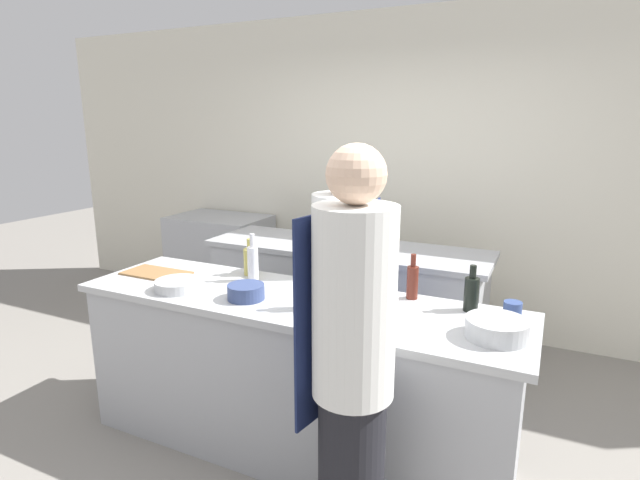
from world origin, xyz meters
The scene contains 18 objects.
ground_plane centered at (0.00, 0.00, 0.00)m, with size 16.00×16.00×0.00m, color gray.
wall_back centered at (0.00, 2.13, 1.40)m, with size 8.00×0.06×2.80m.
prep_counter centered at (0.00, 0.00, 0.46)m, with size 2.51×0.70×0.92m.
pass_counter centered at (-0.19, 1.21, 0.46)m, with size 2.20×0.68×0.92m.
oven_range centered at (-1.81, 1.76, 0.46)m, with size 0.96×0.63×0.93m.
chef_at_prep_near centered at (0.60, -0.61, 0.91)m, with size 0.36×0.34×1.79m.
chef_at_stove centered at (0.04, 0.60, 0.80)m, with size 0.44×0.43×1.62m.
bottle_olive_oil centered at (0.59, 0.27, 1.02)m, with size 0.06×0.06×0.25m.
bottle_vinegar centered at (0.91, 0.23, 1.02)m, with size 0.07×0.07×0.24m.
bottle_wine centered at (-0.36, 0.16, 1.04)m, with size 0.07×0.07×0.29m.
bottle_cooking_oil centered at (-0.44, 0.26, 1.01)m, with size 0.09×0.09×0.23m.
bottle_sauce centered at (0.16, -0.11, 1.03)m, with size 0.08×0.08×0.27m.
bowl_mixing_large centered at (-0.65, -0.16, 0.95)m, with size 0.26×0.26×0.06m.
bowl_prep_small centered at (-0.22, -0.12, 0.96)m, with size 0.20×0.20×0.08m.
bowl_ceramic_blue centered at (1.07, -0.06, 0.97)m, with size 0.27×0.27×0.09m.
bowl_wooden_salad centered at (0.45, 0.13, 0.95)m, with size 0.20×0.20×0.06m.
cup centered at (1.11, 0.15, 0.97)m, with size 0.09×0.09×0.10m.
cutting_board centered at (-0.99, 0.01, 0.93)m, with size 0.42×0.22×0.01m.
Camera 1 is at (1.24, -2.26, 1.86)m, focal length 28.00 mm.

